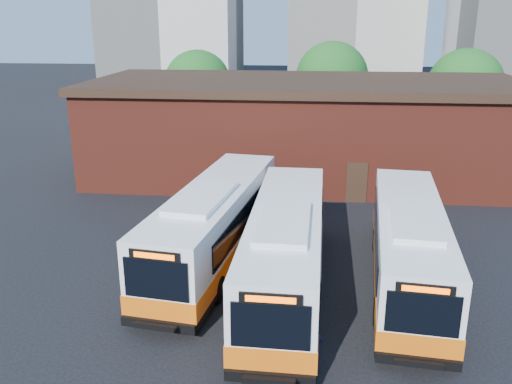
# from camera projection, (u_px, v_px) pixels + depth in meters

# --- Properties ---
(ground) EXTENTS (220.00, 220.00, 0.00)m
(ground) POSITION_uv_depth(u_px,v_px,m) (296.00, 329.00, 18.73)
(ground) COLOR black
(bus_midwest) EXTENTS (4.36, 13.19, 3.54)m
(bus_midwest) POSITION_uv_depth(u_px,v_px,m) (215.00, 227.00, 23.59)
(bus_midwest) COLOR white
(bus_midwest) RESTS_ON ground
(bus_mideast) EXTENTS (2.94, 13.02, 3.53)m
(bus_mideast) POSITION_uv_depth(u_px,v_px,m) (286.00, 252.00, 21.02)
(bus_mideast) COLOR white
(bus_mideast) RESTS_ON ground
(bus_east) EXTENTS (3.71, 12.53, 3.37)m
(bus_east) POSITION_uv_depth(u_px,v_px,m) (408.00, 249.00, 21.48)
(bus_east) COLOR white
(bus_east) RESTS_ON ground
(transit_worker) EXTENTS (0.49, 0.71, 1.86)m
(transit_worker) POSITION_uv_depth(u_px,v_px,m) (315.00, 346.00, 16.19)
(transit_worker) COLOR black
(transit_worker) RESTS_ON ground
(depot_building) EXTENTS (28.60, 12.60, 6.40)m
(depot_building) POSITION_uv_depth(u_px,v_px,m) (307.00, 127.00, 36.67)
(depot_building) COLOR maroon
(depot_building) RESTS_ON ground
(tree_west) EXTENTS (6.00, 6.00, 7.65)m
(tree_west) POSITION_uv_depth(u_px,v_px,m) (198.00, 84.00, 48.59)
(tree_west) COLOR #382314
(tree_west) RESTS_ON ground
(tree_mid) EXTENTS (6.56, 6.56, 8.36)m
(tree_mid) POSITION_uv_depth(u_px,v_px,m) (332.00, 78.00, 49.17)
(tree_mid) COLOR #382314
(tree_mid) RESTS_ON ground
(tree_east) EXTENTS (6.24, 6.24, 7.96)m
(tree_east) POSITION_uv_depth(u_px,v_px,m) (465.00, 86.00, 45.33)
(tree_east) COLOR #382314
(tree_east) RESTS_ON ground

